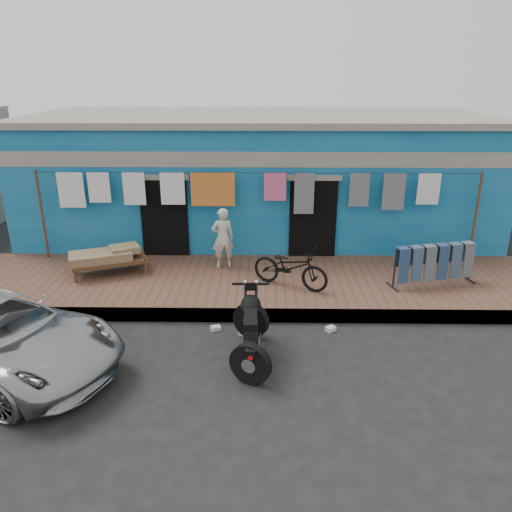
{
  "coord_description": "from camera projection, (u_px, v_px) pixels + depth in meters",
  "views": [
    {
      "loc": [
        0.14,
        -6.84,
        4.44
      ],
      "look_at": [
        0.0,
        2.0,
        1.15
      ],
      "focal_mm": 35.0,
      "sensor_mm": 36.0,
      "label": 1
    }
  ],
  "objects": [
    {
      "name": "bicycle",
      "position": [
        290.0,
        263.0,
        10.14
      ],
      "size": [
        1.71,
        1.27,
        1.06
      ],
      "primitive_type": "imported",
      "rotation": [
        0.0,
        0.0,
        1.09
      ],
      "color": "black",
      "rests_on": "sidewalk"
    },
    {
      "name": "sidewalk",
      "position": [
        257.0,
        284.0,
        10.73
      ],
      "size": [
        28.0,
        3.0,
        0.25
      ],
      "primitive_type": "cube",
      "color": "brown",
      "rests_on": "ground"
    },
    {
      "name": "litter_a",
      "position": [
        216.0,
        328.0,
        9.08
      ],
      "size": [
        0.21,
        0.19,
        0.08
      ],
      "primitive_type": "cube",
      "rotation": [
        0.0,
        0.0,
        0.4
      ],
      "color": "silver",
      "rests_on": "ground"
    },
    {
      "name": "jeans_rack",
      "position": [
        434.0,
        264.0,
        10.28
      ],
      "size": [
        2.04,
        1.25,
        0.89
      ],
      "primitive_type": null,
      "rotation": [
        0.0,
        0.0,
        0.24
      ],
      "color": "black",
      "rests_on": "sidewalk"
    },
    {
      "name": "litter_c",
      "position": [
        245.0,
        331.0,
        8.97
      ],
      "size": [
        0.25,
        0.27,
        0.09
      ],
      "primitive_type": "cube",
      "rotation": [
        0.0,
        0.0,
        1.18
      ],
      "color": "silver",
      "rests_on": "ground"
    },
    {
      "name": "ground",
      "position": [
        254.0,
        367.0,
        7.96
      ],
      "size": [
        80.0,
        80.0,
        0.0
      ],
      "primitive_type": "plane",
      "color": "black",
      "rests_on": "ground"
    },
    {
      "name": "litter_b",
      "position": [
        331.0,
        329.0,
        9.05
      ],
      "size": [
        0.21,
        0.2,
        0.08
      ],
      "primitive_type": "cube",
      "rotation": [
        0.0,
        0.0,
        0.57
      ],
      "color": "silver",
      "rests_on": "ground"
    },
    {
      "name": "curb",
      "position": [
        256.0,
        315.0,
        9.37
      ],
      "size": [
        28.0,
        0.1,
        0.25
      ],
      "primitive_type": "cube",
      "color": "gray",
      "rests_on": "ground"
    },
    {
      "name": "seated_person",
      "position": [
        223.0,
        238.0,
        11.13
      ],
      "size": [
        0.56,
        0.44,
        1.37
      ],
      "primitive_type": "imported",
      "rotation": [
        0.0,
        0.0,
        3.39
      ],
      "color": "beige",
      "rests_on": "sidewalk"
    },
    {
      "name": "clothesline",
      "position": [
        241.0,
        193.0,
        11.31
      ],
      "size": [
        10.06,
        0.06,
        2.1
      ],
      "color": "brown",
      "rests_on": "sidewalk"
    },
    {
      "name": "charpoy",
      "position": [
        110.0,
        261.0,
        10.9
      ],
      "size": [
        2.16,
        1.88,
        0.55
      ],
      "primitive_type": null,
      "rotation": [
        0.0,
        0.0,
        0.36
      ],
      "color": "brown",
      "rests_on": "sidewalk"
    },
    {
      "name": "building",
      "position": [
        259.0,
        176.0,
        13.92
      ],
      "size": [
        12.2,
        5.2,
        3.36
      ],
      "color": "#0F6199",
      "rests_on": "ground"
    },
    {
      "name": "motorcycle",
      "position": [
        251.0,
        327.0,
        8.02
      ],
      "size": [
        0.69,
        1.78,
        1.14
      ],
      "primitive_type": null,
      "rotation": [
        0.0,
        0.0,
        0.02
      ],
      "color": "black",
      "rests_on": "ground"
    }
  ]
}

